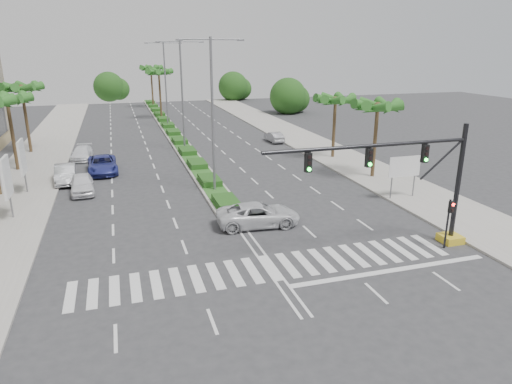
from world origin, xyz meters
TOP-DOWN VIEW (x-y plane):
  - ground at (0.00, 0.00)m, footprint 160.00×160.00m
  - footpath_right at (15.20, 20.00)m, footprint 6.00×120.00m
  - footpath_left at (-15.20, 20.00)m, footprint 6.00×120.00m
  - median at (0.00, 45.00)m, footprint 2.20×75.00m
  - median_grass at (0.00, 45.00)m, footprint 1.80×75.00m
  - signal_gantry at (9.27, -0.00)m, footprint 12.60×1.20m
  - pedestrian_signal at (10.60, -0.68)m, footprint 0.28×0.36m
  - direction_sign at (13.50, 7.99)m, footprint 2.70×0.11m
  - billboard_near at (-14.50, 12.00)m, footprint 0.18×2.10m
  - billboard_far at (-14.50, 18.00)m, footprint 0.18×2.10m
  - palm_left_far at (-16.50, 26.00)m, footprint 4.57×4.68m
  - palm_left_end at (-16.50, 34.00)m, footprint 4.57×4.68m
  - palm_right_near at (14.50, 14.00)m, footprint 4.57×4.68m
  - palm_right_far at (14.50, 22.00)m, footprint 4.57×4.68m
  - palm_median_a at (0.00, 55.00)m, footprint 4.57×4.68m
  - palm_median_b at (0.00, 70.00)m, footprint 4.57×4.68m
  - streetlight_near at (0.00, 14.00)m, footprint 5.10×0.25m
  - streetlight_mid at (0.00, 30.00)m, footprint 5.10×0.25m
  - streetlight_far at (0.00, 46.00)m, footprint 5.10×0.25m
  - car_parked_a at (-10.26, 16.90)m, footprint 2.11×4.56m
  - car_parked_b at (-11.80, 20.47)m, footprint 1.95×4.83m
  - car_parked_c at (-8.76, 22.90)m, footprint 2.84×5.75m
  - car_parked_d at (-10.91, 29.21)m, footprint 2.29×4.67m
  - car_crossing at (1.20, 5.98)m, footprint 5.68×3.00m
  - car_right at (11.36, 31.82)m, footprint 1.51×3.92m

SIDE VIEW (x-z plane):
  - ground at x=0.00m, z-range 0.00..0.00m
  - footpath_right at x=15.20m, z-range 0.00..0.15m
  - footpath_left at x=-15.20m, z-range 0.00..0.15m
  - median at x=0.00m, z-range 0.00..0.20m
  - median_grass at x=0.00m, z-range 0.20..0.24m
  - car_right at x=11.36m, z-range 0.00..1.27m
  - car_parked_d at x=-10.91m, z-range 0.00..1.31m
  - car_parked_a at x=-10.26m, z-range 0.00..1.51m
  - car_crossing at x=1.20m, z-range 0.00..1.52m
  - car_parked_b at x=-11.80m, z-range 0.00..1.56m
  - car_parked_c at x=-8.76m, z-range 0.00..1.57m
  - pedestrian_signal at x=10.60m, z-range 0.54..3.54m
  - direction_sign at x=13.50m, z-range 0.75..4.15m
  - billboard_near at x=-14.50m, z-range 0.79..5.14m
  - billboard_far at x=-14.50m, z-range 0.79..5.14m
  - signal_gantry at x=9.27m, z-range -0.14..7.06m
  - palm_right_far at x=14.50m, z-range 2.54..9.29m
  - palm_right_near at x=14.50m, z-range 2.68..9.73m
  - palm_left_far at x=-16.50m, z-range 2.82..10.17m
  - streetlight_near at x=0.00m, z-range 0.81..12.81m
  - streetlight_mid at x=0.00m, z-range 0.81..12.81m
  - streetlight_far at x=0.00m, z-range 0.81..12.81m
  - palm_left_end at x=-16.50m, z-range 3.01..10.76m
  - palm_median_a at x=0.00m, z-range 3.15..11.20m
  - palm_median_b at x=0.00m, z-range 3.15..11.20m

